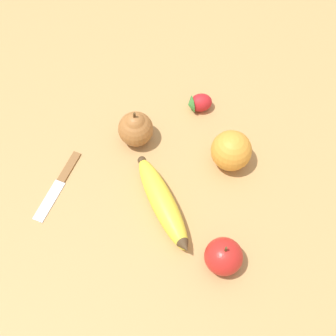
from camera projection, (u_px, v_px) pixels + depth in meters
ground_plane at (161, 146)px, 0.97m from camera, size 3.00×3.00×0.00m
banana at (163, 203)px, 0.89m from camera, size 0.18×0.18×0.04m
orange at (231, 151)px, 0.92m from camera, size 0.08×0.08×0.08m
pear at (136, 127)px, 0.95m from camera, size 0.07×0.07×0.09m
strawberry at (199, 103)px, 1.01m from camera, size 0.06×0.06×0.04m
apple at (224, 256)px, 0.82m from camera, size 0.07×0.07×0.08m
paring_knife at (60, 183)px, 0.93m from camera, size 0.16×0.03×0.01m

